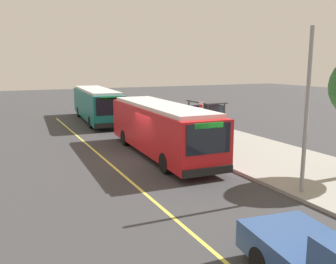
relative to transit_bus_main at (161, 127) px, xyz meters
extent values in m
plane|color=#38383A|center=(0.51, -1.01, -1.62)|extent=(120.00, 120.00, 0.00)
cube|color=gray|center=(0.51, 4.99, -1.54)|extent=(44.00, 6.40, 0.15)
cube|color=#E0D64C|center=(0.51, -3.21, -1.61)|extent=(36.00, 0.14, 0.01)
cube|color=red|center=(-0.02, -0.01, -0.07)|extent=(11.09, 2.94, 2.40)
cube|color=silver|center=(-0.02, -0.01, 1.23)|extent=(10.20, 2.65, 0.20)
cube|color=black|center=(5.50, -0.20, 0.37)|extent=(0.12, 2.17, 1.34)
cube|color=black|center=(0.03, 1.28, 0.22)|extent=(9.68, 0.39, 1.06)
cube|color=white|center=(0.03, 1.28, -1.05)|extent=(10.45, 0.40, 0.28)
cube|color=#26D83F|center=(5.50, -0.20, 0.95)|extent=(0.08, 1.40, 0.24)
cube|color=black|center=(5.51, -0.21, -1.09)|extent=(0.17, 2.50, 0.36)
cylinder|color=black|center=(3.43, 1.02, -1.12)|extent=(1.01, 0.32, 1.00)
cylinder|color=black|center=(3.35, -1.28, -1.12)|extent=(1.01, 0.32, 1.00)
cylinder|color=black|center=(-3.27, 1.26, -1.12)|extent=(1.01, 0.32, 1.00)
cylinder|color=black|center=(-3.36, -1.04, -1.12)|extent=(1.01, 0.32, 1.00)
cube|color=#146B66|center=(-14.01, -0.12, -0.07)|extent=(11.87, 3.40, 2.40)
cube|color=silver|center=(-14.01, -0.12, 1.23)|extent=(10.92, 3.08, 0.20)
cube|color=black|center=(-8.16, -0.55, 0.37)|extent=(0.20, 2.16, 1.34)
cube|color=black|center=(-13.92, 1.17, 0.22)|extent=(10.29, 0.79, 1.06)
cube|color=silver|center=(-13.92, 1.17, -1.05)|extent=(11.11, 0.84, 0.28)
cube|color=#26D83F|center=(-8.15, -0.55, 0.95)|extent=(0.13, 1.40, 0.24)
cube|color=black|center=(-8.14, -0.55, -1.09)|extent=(0.26, 2.50, 0.36)
cylinder|color=black|center=(-10.31, 0.77, -1.12)|extent=(1.02, 0.35, 1.00)
cylinder|color=black|center=(-10.48, -1.54, -1.12)|extent=(1.02, 0.35, 1.00)
cylinder|color=black|center=(-17.44, 1.29, -1.12)|extent=(1.02, 0.35, 1.00)
cylinder|color=black|center=(-17.61, -1.01, -1.12)|extent=(1.02, 0.35, 1.00)
cylinder|color=black|center=(12.43, -1.02, -1.24)|extent=(0.78, 0.33, 0.76)
cylinder|color=black|center=(12.21, -2.80, -1.24)|extent=(0.78, 0.33, 0.76)
cylinder|color=#333338|center=(-1.68, 5.42, -0.27)|extent=(0.10, 0.10, 2.40)
cylinder|color=#333338|center=(-1.68, 4.12, -0.27)|extent=(0.10, 0.10, 2.40)
cylinder|color=#333338|center=(-4.28, 5.42, -0.27)|extent=(0.10, 0.10, 2.40)
cylinder|color=#333338|center=(-4.28, 4.12, -0.27)|extent=(0.10, 0.10, 2.40)
cube|color=#333338|center=(-2.98, 4.77, 0.97)|extent=(2.90, 1.60, 0.08)
cube|color=#4C606B|center=(-2.98, 5.42, -0.27)|extent=(2.47, 0.04, 2.16)
cube|color=navy|center=(-4.28, 4.77, -0.31)|extent=(0.06, 1.11, 1.82)
cube|color=brown|center=(-3.02, 4.70, -1.02)|extent=(1.60, 0.44, 0.06)
cube|color=brown|center=(-3.02, 4.94, -0.74)|extent=(1.60, 0.05, 0.44)
cube|color=#333338|center=(-3.74, 4.70, -1.24)|extent=(0.08, 0.40, 0.45)
cube|color=#333338|center=(-2.30, 4.70, -1.24)|extent=(0.08, 0.40, 0.45)
cylinder|color=#333338|center=(-0.42, 2.89, -0.07)|extent=(0.07, 0.07, 2.80)
cube|color=white|center=(-0.42, 2.87, 1.03)|extent=(0.44, 0.03, 0.56)
cube|color=red|center=(-0.42, 2.85, 1.03)|extent=(0.40, 0.01, 0.16)
cylinder|color=#282D47|center=(0.43, 3.43, -1.04)|extent=(0.14, 0.14, 0.85)
cylinder|color=#282D47|center=(0.43, 3.25, -1.04)|extent=(0.14, 0.14, 0.85)
cube|color=#338C4C|center=(0.43, 3.34, -0.31)|extent=(0.24, 0.40, 0.62)
sphere|color=tan|center=(0.43, 3.34, 0.11)|extent=(0.22, 0.22, 0.22)
cylinder|color=gray|center=(8.36, 2.39, 1.73)|extent=(0.16, 0.16, 6.40)
camera|label=1|loc=(18.67, -8.37, 3.54)|focal=39.10mm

